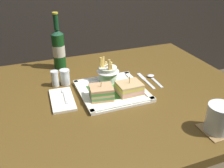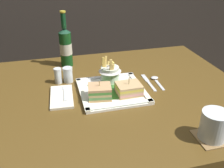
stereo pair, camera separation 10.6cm
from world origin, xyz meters
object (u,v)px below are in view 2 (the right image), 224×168
Objects in this scene: dining_table at (112,113)px; fries_cup at (110,71)px; spoon at (156,80)px; pepper_shaker at (68,76)px; sandwich_half_left at (100,92)px; knife at (148,82)px; beer_bottle at (66,46)px; sandwich_half_right at (129,89)px; water_glass at (214,127)px; square_plate at (112,91)px; salt_shaker at (58,77)px; fork at (65,92)px.

fries_cup reaches higher than dining_table.
pepper_shaker is (-0.39, 0.09, 0.03)m from spoon.
sandwich_half_left reaches higher than pepper_shaker.
beer_bottle is at bearing 139.90° from knife.
spoon is (0.16, 0.10, -0.03)m from sandwich_half_right.
knife is 1.29× the size of spoon.
knife reaches higher than dining_table.
square_plate is at bearing 122.64° from water_glass.
fries_cup is 0.42× the size of beer_bottle.
fries_cup is 0.18m from knife.
spoon reaches higher than knife.
pepper_shaker is at bearing 0.00° from salt_shaker.
pepper_shaker is (-0.18, 0.06, -0.03)m from fries_cup.
spoon reaches higher than dining_table.
salt_shaker is at bearing 131.16° from water_glass.
pepper_shaker is at bearing -94.11° from beer_bottle.
fork reaches higher than spoon.
sandwich_half_right is 0.81× the size of fork.
water_glass is 0.74× the size of spoon.
square_plate is (-0.00, 0.00, 0.11)m from dining_table.
spoon is (0.04, 0.01, 0.00)m from knife.
knife is 2.32× the size of salt_shaker.
water_glass reaches higher than knife.
fries_cup is at bearing 169.60° from knife.
beer_bottle is at bearing 143.54° from spoon.
dining_table is 4.17× the size of beer_bottle.
dining_table is 0.11m from square_plate.
knife is at bearing 14.66° from square_plate.
salt_shaker is (-0.21, 0.14, 0.03)m from square_plate.
fries_cup is at bearing -56.73° from beer_bottle.
sandwich_half_left is 1.44× the size of pepper_shaker.
fork is at bearing -166.87° from fries_cup.
fries_cup reaches higher than knife.
spoon is at bearing -36.46° from beer_bottle.
fries_cup is at bearing 13.13° from fork.
pepper_shaker is at bearing 77.45° from fork.
knife is at bearing -13.48° from salt_shaker.
knife is at bearing 20.97° from sandwich_half_left.
fries_cup is (0.01, 0.08, 0.05)m from square_plate.
beer_bottle is at bearing 103.73° from sandwich_half_left.
sandwich_half_left reaches higher than dining_table.
sandwich_half_right is (0.06, -0.04, 0.14)m from dining_table.
fries_cup reaches higher than salt_shaker.
spoon is at bearing 19.19° from sandwich_half_left.
square_plate is at bearing -99.09° from fries_cup.
pepper_shaker is (-0.40, 0.51, -0.01)m from water_glass.
beer_bottle is (-0.09, 0.38, 0.07)m from sandwich_half_left.
sandwich_half_right is (0.06, -0.05, 0.03)m from square_plate.
square_plate is at bearing -166.58° from spoon.
square_plate is at bearing -165.34° from knife.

